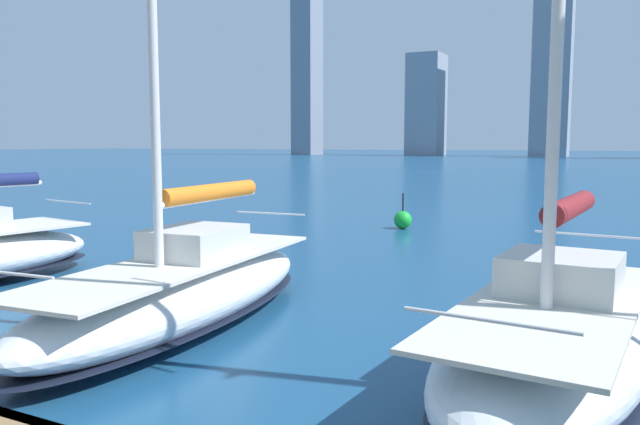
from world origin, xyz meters
name	(u,v)px	position (x,y,z in m)	size (l,w,h in m)	color
sailboat_maroon	(553,337)	(-3.71, -6.09, 0.71)	(3.07, 7.02, 10.12)	silver
sailboat_orange	(182,287)	(2.70, -6.16, 0.72)	(2.95, 8.21, 12.19)	silver
channel_buoy	(403,220)	(3.38, -20.40, 0.36)	(0.70, 0.70, 1.40)	green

